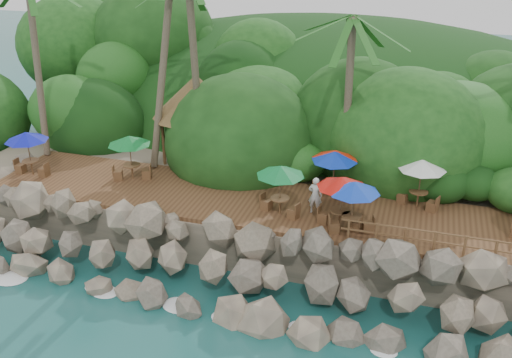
% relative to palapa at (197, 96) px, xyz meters
% --- Properties ---
extents(ground, '(140.00, 140.00, 0.00)m').
position_rel_palapa_xyz_m(ground, '(4.54, -10.09, -5.79)').
color(ground, '#19514F').
rests_on(ground, ground).
extents(land_base, '(32.00, 25.20, 2.10)m').
position_rel_palapa_xyz_m(land_base, '(4.54, 5.91, -4.74)').
color(land_base, gray).
rests_on(land_base, ground).
extents(jungle_hill, '(44.80, 28.00, 15.40)m').
position_rel_palapa_xyz_m(jungle_hill, '(4.54, 13.41, -5.79)').
color(jungle_hill, '#143811').
rests_on(jungle_hill, ground).
extents(seawall, '(29.00, 4.00, 2.30)m').
position_rel_palapa_xyz_m(seawall, '(4.54, -8.09, -4.64)').
color(seawall, gray).
rests_on(seawall, ground).
extents(terrace, '(26.00, 5.00, 0.20)m').
position_rel_palapa_xyz_m(terrace, '(4.54, -4.09, -3.59)').
color(terrace, brown).
rests_on(terrace, land_base).
extents(jungle_foliage, '(44.00, 16.00, 12.00)m').
position_rel_palapa_xyz_m(jungle_foliage, '(4.54, 4.91, -5.79)').
color(jungle_foliage, '#143811').
rests_on(jungle_foliage, ground).
extents(foam_line, '(25.20, 0.80, 0.06)m').
position_rel_palapa_xyz_m(foam_line, '(4.54, -9.79, -5.76)').
color(foam_line, white).
rests_on(foam_line, ground).
extents(palapa, '(4.75, 4.75, 4.60)m').
position_rel_palapa_xyz_m(palapa, '(0.00, 0.00, 0.00)').
color(palapa, brown).
rests_on(palapa, ground).
extents(dining_clusters, '(25.72, 5.32, 2.30)m').
position_rel_palapa_xyz_m(dining_clusters, '(6.44, -4.04, -1.58)').
color(dining_clusters, brown).
rests_on(dining_clusters, terrace).
extents(railing, '(7.20, 0.10, 1.00)m').
position_rel_palapa_xyz_m(railing, '(12.45, -6.44, -2.88)').
color(railing, brown).
rests_on(railing, terrace).
extents(waiter, '(0.62, 0.41, 1.71)m').
position_rel_palapa_xyz_m(waiter, '(7.36, -4.45, -2.64)').
color(waiter, silver).
rests_on(waiter, terrace).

